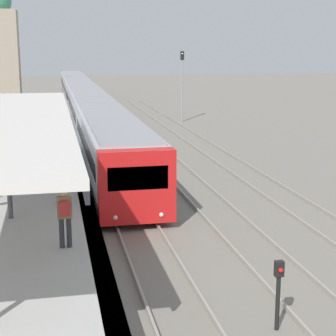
# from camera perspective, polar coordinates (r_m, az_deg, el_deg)

# --- Properties ---
(platform_canopy) EXTENTS (4.00, 17.92, 3.28)m
(platform_canopy) POSITION_cam_1_polar(r_m,az_deg,el_deg) (18.19, -16.09, 4.63)
(platform_canopy) COLOR beige
(platform_canopy) RESTS_ON station_platform
(person_on_platform) EXTENTS (0.40, 0.40, 1.66)m
(person_on_platform) POSITION_cam_1_polar(r_m,az_deg,el_deg) (15.51, -10.46, -4.55)
(person_on_platform) COLOR #2D2D33
(person_on_platform) RESTS_ON station_platform
(train_near) EXTENTS (2.70, 61.84, 2.96)m
(train_near) POSITION_cam_1_polar(r_m,az_deg,el_deg) (49.64, -8.52, 6.76)
(train_near) COLOR red
(train_near) RESTS_ON ground_plane
(signal_post_near) EXTENTS (0.20, 0.21, 1.66)m
(signal_post_near) POSITION_cam_1_polar(r_m,az_deg,el_deg) (13.07, 11.16, -11.80)
(signal_post_near) COLOR black
(signal_post_near) RESTS_ON ground_plane
(signal_mast_far) EXTENTS (0.28, 0.29, 5.89)m
(signal_mast_far) POSITION_cam_1_polar(r_m,az_deg,el_deg) (47.79, 1.45, 9.08)
(signal_mast_far) COLOR gray
(signal_mast_far) RESTS_ON ground_plane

